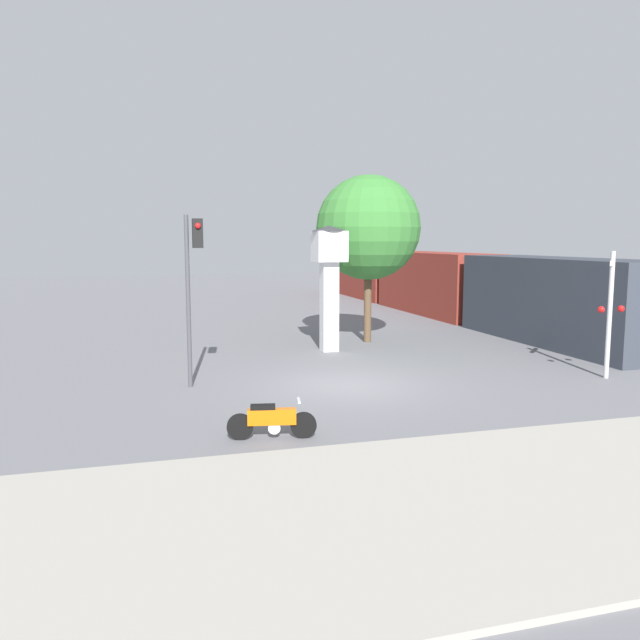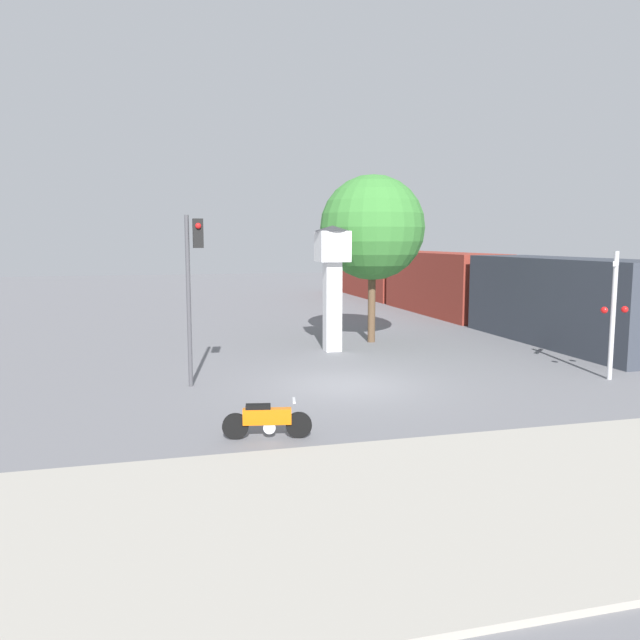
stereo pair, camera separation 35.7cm
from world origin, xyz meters
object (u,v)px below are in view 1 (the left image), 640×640
Objects in this scene: motorcycle at (272,420)px; traffic_light at (193,271)px; street_tree at (368,228)px; freight_train at (435,283)px; railroad_crossing_signal at (610,309)px; clock_tower at (329,268)px.

motorcycle is 6.01m from traffic_light.
motorcycle is 0.39× the size of traffic_light.
traffic_light is (-1.14, 5.16, 2.86)m from motorcycle.
traffic_light is at bearing -140.69° from street_tree.
motorcycle is 23.84m from freight_train.
freight_train is at bearing 49.80° from street_tree.
clock_tower is at bearing 134.65° from railroad_crossing_signal.
railroad_crossing_signal is (-2.63, -16.77, 0.36)m from freight_train.
street_tree reaches higher than motorcycle.
street_tree is at bearing 36.62° from clock_tower.
clock_tower is at bearing -132.67° from freight_train.
clock_tower is 0.14× the size of freight_train.
motorcycle is at bearing -119.04° from street_tree.
traffic_light reaches higher than railroad_crossing_signal.
railroad_crossing_signal is 0.57× the size of street_tree.
traffic_light reaches higher than clock_tower.
traffic_light reaches higher than motorcycle.
street_tree reaches higher than railroad_crossing_signal.
street_tree reaches higher than freight_train.
clock_tower is (4.12, 9.63, 2.68)m from motorcycle.
clock_tower is 6.91m from traffic_light.
clock_tower is 1.22× the size of railroad_crossing_signal.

